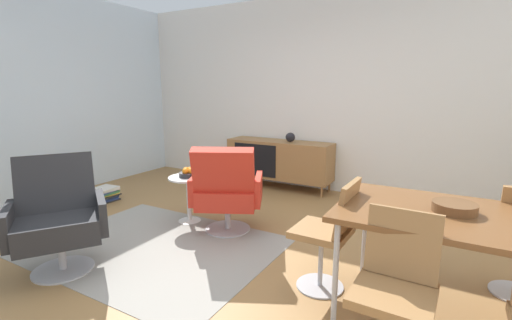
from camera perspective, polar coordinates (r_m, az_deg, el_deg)
ground_plane at (r=3.35m, az=-5.15°, el=-15.10°), size 8.32×8.32×0.00m
wall_back at (r=5.34m, az=10.94°, el=10.22°), size 6.80×0.12×2.80m
wall_window_left at (r=5.51m, az=-34.31°, el=8.50°), size 0.12×5.60×2.80m
sideboard at (r=5.38m, az=3.71°, el=0.11°), size 1.60×0.45×0.72m
vase_cobalt at (r=5.25m, az=5.51°, el=3.65°), size 0.14×0.14×0.14m
dining_table at (r=2.54m, az=31.61°, el=-8.64°), size 1.60×0.90×0.74m
wooden_bowl_on_table at (r=2.54m, az=29.16°, el=-6.63°), size 0.26×0.26×0.06m
dining_chair_front_left at (r=2.12m, az=21.42°, el=-18.32°), size 0.41×0.43×0.86m
dining_chair_near_window at (r=2.72m, az=11.73°, el=-10.98°), size 0.43×0.41×0.86m
lounge_chair_red at (r=3.70m, az=-4.78°, el=-4.72°), size 0.87×0.85×0.95m
armchair_black_shell at (r=3.40m, az=-29.13°, el=-7.65°), size 0.89×0.90×0.95m
side_table_round at (r=4.11m, az=-10.71°, el=-5.33°), size 0.44×0.44×0.52m
fruit_bowl at (r=4.05m, az=-10.84°, el=-2.05°), size 0.20×0.20×0.11m
magazine_stack at (r=5.22m, az=-23.40°, el=-5.14°), size 0.34×0.41×0.19m
area_rug at (r=3.63m, az=-15.69°, el=-13.24°), size 2.20×1.70×0.01m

